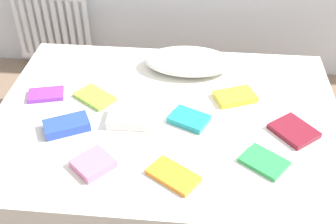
# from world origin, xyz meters

# --- Properties ---
(ground_plane) EXTENTS (8.00, 8.00, 0.00)m
(ground_plane) POSITION_xyz_m (0.00, 0.00, 0.00)
(ground_plane) COLOR #7F6651
(bed) EXTENTS (2.00, 1.50, 0.50)m
(bed) POSITION_xyz_m (0.00, 0.00, 0.25)
(bed) COLOR brown
(bed) RESTS_ON ground
(radiator) EXTENTS (0.62, 0.04, 0.57)m
(radiator) POSITION_xyz_m (-1.07, 1.20, 0.38)
(radiator) COLOR white
(radiator) RESTS_ON ground
(pillow) EXTENTS (0.57, 0.33, 0.12)m
(pillow) POSITION_xyz_m (0.09, 0.49, 0.56)
(pillow) COLOR white
(pillow) RESTS_ON bed
(textbook_teal) EXTENTS (0.25, 0.22, 0.03)m
(textbook_teal) POSITION_xyz_m (0.13, -0.05, 0.52)
(textbook_teal) COLOR teal
(textbook_teal) RESTS_ON bed
(textbook_orange) EXTENTS (0.28, 0.25, 0.02)m
(textbook_orange) POSITION_xyz_m (0.07, -0.47, 0.51)
(textbook_orange) COLOR orange
(textbook_orange) RESTS_ON bed
(textbook_yellow) EXTENTS (0.27, 0.23, 0.04)m
(textbook_yellow) POSITION_xyz_m (0.39, 0.19, 0.52)
(textbook_yellow) COLOR yellow
(textbook_yellow) RESTS_ON bed
(textbook_green) EXTENTS (0.26, 0.25, 0.02)m
(textbook_green) POSITION_xyz_m (0.51, -0.34, 0.51)
(textbook_green) COLOR green
(textbook_green) RESTS_ON bed
(textbook_blue) EXTENTS (0.27, 0.22, 0.05)m
(textbook_blue) POSITION_xyz_m (-0.53, -0.17, 0.53)
(textbook_blue) COLOR #2847B7
(textbook_blue) RESTS_ON bed
(textbook_white) EXTENTS (0.25, 0.17, 0.05)m
(textbook_white) POSITION_xyz_m (-0.20, -0.08, 0.52)
(textbook_white) COLOR white
(textbook_white) RESTS_ON bed
(textbook_purple) EXTENTS (0.23, 0.18, 0.03)m
(textbook_purple) POSITION_xyz_m (-0.74, 0.11, 0.51)
(textbook_purple) COLOR purple
(textbook_purple) RESTS_ON bed
(textbook_maroon) EXTENTS (0.28, 0.29, 0.03)m
(textbook_maroon) POSITION_xyz_m (0.69, -0.09, 0.52)
(textbook_maroon) COLOR maroon
(textbook_maroon) RESTS_ON bed
(textbook_lime) EXTENTS (0.27, 0.25, 0.02)m
(textbook_lime) POSITION_xyz_m (-0.44, 0.11, 0.51)
(textbook_lime) COLOR #8CC638
(textbook_lime) RESTS_ON bed
(textbook_pink) EXTENTS (0.24, 0.24, 0.04)m
(textbook_pink) POSITION_xyz_m (-0.32, -0.44, 0.52)
(textbook_pink) COLOR pink
(textbook_pink) RESTS_ON bed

